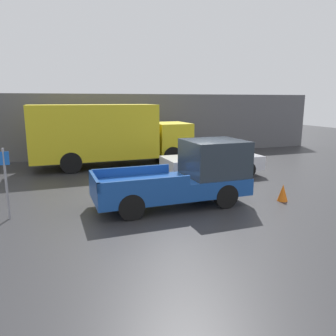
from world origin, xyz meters
The scene contains 8 objects.
ground_plane centered at (0.00, 0.00, 0.00)m, with size 60.00×60.00×0.00m, color #2D2D30.
building_wall centered at (0.00, 10.24, 1.95)m, with size 28.00×0.15×3.90m.
pickup_truck centered at (-0.28, -0.21, 1.01)m, with size 5.21×2.05×2.18m.
car centered at (2.51, 3.22, 0.85)m, with size 4.61×1.93×1.69m.
delivery_truck centered at (-1.77, 7.26, 1.79)m, with size 8.49×2.54×3.30m.
parking_sign centered at (-5.97, 0.26, 1.23)m, with size 0.30×0.07×2.17m.
newspaper_box centered at (3.73, 9.91, 0.55)m, with size 0.45×0.40×1.10m.
traffic_cone centered at (3.02, -1.14, 0.30)m, with size 0.37×0.37×0.61m.
Camera 1 is at (-4.70, -10.26, 3.55)m, focal length 35.00 mm.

